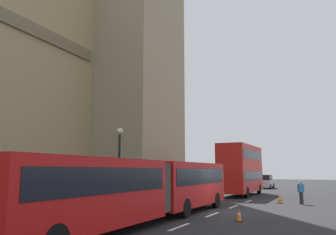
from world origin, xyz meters
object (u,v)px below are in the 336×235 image
at_px(sedan_lead, 265,182).
at_px(traffic_cone_middle, 279,199).
at_px(traffic_cone_east, 280,197).
at_px(pedestrian_near_cones, 301,192).
at_px(street_lamp, 119,161).
at_px(articulated_bus, 147,185).
at_px(double_decker_bus, 241,168).
at_px(traffic_cone_west, 239,215).

relative_size(sedan_lead, traffic_cone_middle, 7.59).
height_order(traffic_cone_middle, traffic_cone_east, same).
xyz_separation_m(traffic_cone_middle, pedestrian_near_cones, (-0.03, -1.56, 0.63)).
bearing_deg(street_lamp, articulated_bus, -133.81).
xyz_separation_m(articulated_bus, pedestrian_near_cones, (12.47, -6.04, -0.83)).
bearing_deg(traffic_cone_middle, street_lamp, 132.32).
distance_m(articulated_bus, street_lamp, 6.38).
distance_m(articulated_bus, sedan_lead, 34.18).
height_order(double_decker_bus, traffic_cone_east, double_decker_bus).
height_order(articulated_bus, traffic_cone_middle, articulated_bus).
height_order(double_decker_bus, street_lamp, street_lamp).
relative_size(articulated_bus, traffic_cone_west, 30.78).
relative_size(traffic_cone_west, street_lamp, 0.11).
height_order(traffic_cone_middle, pedestrian_near_cones, pedestrian_near_cones).
bearing_deg(traffic_cone_west, pedestrian_near_cones, -11.53).
height_order(sedan_lead, street_lamp, street_lamp).
xyz_separation_m(articulated_bus, traffic_cone_west, (2.19, -3.94, -1.46)).
bearing_deg(traffic_cone_east, traffic_cone_middle, -173.65).
distance_m(traffic_cone_middle, street_lamp, 12.46).
relative_size(traffic_cone_east, pedestrian_near_cones, 0.34).
relative_size(traffic_cone_west, traffic_cone_east, 1.00).
xyz_separation_m(articulated_bus, street_lamp, (4.32, 4.51, 1.31)).
relative_size(double_decker_bus, sedan_lead, 2.10).
distance_m(traffic_cone_east, street_lamp, 14.35).
bearing_deg(sedan_lead, traffic_cone_west, -172.58).
relative_size(traffic_cone_west, pedestrian_near_cones, 0.34).
height_order(sedan_lead, traffic_cone_middle, sedan_lead).
xyz_separation_m(sedan_lead, traffic_cone_middle, (-21.67, -4.70, -0.63)).
relative_size(articulated_bus, double_decker_bus, 1.93).
bearing_deg(double_decker_bus, traffic_cone_east, -133.68).
xyz_separation_m(traffic_cone_west, traffic_cone_east, (13.23, -0.21, 0.00)).
bearing_deg(traffic_cone_east, traffic_cone_west, 179.09).
relative_size(double_decker_bus, traffic_cone_east, 15.92).
bearing_deg(sedan_lead, traffic_cone_middle, -167.76).
height_order(sedan_lead, traffic_cone_west, sedan_lead).
distance_m(double_decker_bus, traffic_cone_east, 6.23).
relative_size(street_lamp, pedestrian_near_cones, 3.12).
height_order(articulated_bus, traffic_cone_west, articulated_bus).
bearing_deg(sedan_lead, street_lamp, 171.84).
distance_m(traffic_cone_middle, pedestrian_near_cones, 1.68).
relative_size(traffic_cone_east, street_lamp, 0.11).
relative_size(sedan_lead, traffic_cone_west, 7.59).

